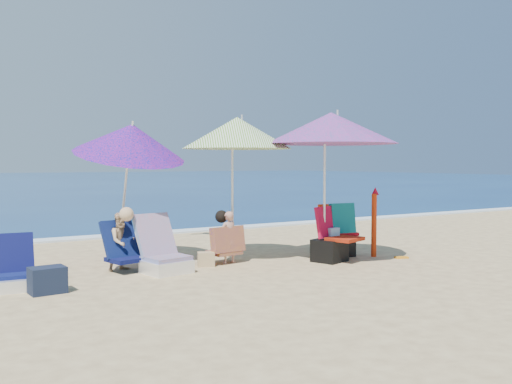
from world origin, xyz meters
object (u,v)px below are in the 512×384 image
umbrella_turquoise (331,128)px  umbrella_blue (131,140)px  camp_chair_left (331,245)px  camp_chair_right (338,237)px  furled_umbrella (374,219)px  person_left (122,241)px  umbrella_striped (237,133)px  chair_navy (15,275)px  chair_rainbow (164,257)px  person_center (227,238)px

umbrella_turquoise → umbrella_blue: size_ratio=1.16×
umbrella_turquoise → camp_chair_left: 1.83m
camp_chair_right → furled_umbrella: bearing=-35.6°
furled_umbrella → person_left: size_ratio=1.24×
umbrella_blue → camp_chair_left: (2.76, -1.40, -1.64)m
umbrella_turquoise → person_left: 3.60m
umbrella_striped → umbrella_blue: (-1.56, 0.53, -0.12)m
camp_chair_right → camp_chair_left: bearing=-140.7°
furled_umbrella → camp_chair_left: size_ratio=1.33×
camp_chair_left → camp_chair_right: size_ratio=0.96×
chair_navy → umbrella_turquoise: bearing=-6.5°
furled_umbrella → chair_rainbow: bearing=170.8°
camp_chair_left → camp_chair_right: (0.42, 0.34, 0.07)m
chair_navy → umbrella_striped: bearing=5.9°
umbrella_blue → person_center: size_ratio=2.83×
furled_umbrella → umbrella_blue: bearing=159.0°
chair_rainbow → camp_chair_left: (2.58, -0.55, 0.04)m
camp_chair_right → person_center: 1.93m
person_left → chair_rainbow: bearing=-43.5°
umbrella_turquoise → furled_umbrella: bearing=-1.0°
furled_umbrella → camp_chair_left: 0.98m
umbrella_turquoise → camp_chair_right: umbrella_turquoise is taller
person_left → camp_chair_right: bearing=-10.6°
chair_navy → person_center: size_ratio=0.83×
furled_umbrella → person_center: (-2.39, 0.70, -0.24)m
chair_navy → person_center: person_center is taller
person_center → chair_rainbow: bearing=-172.6°
furled_umbrella → camp_chair_right: furled_umbrella is taller
chair_navy → chair_rainbow: (1.97, 0.03, 0.04)m
umbrella_blue → camp_chair_right: umbrella_blue is taller
umbrella_turquoise → chair_rainbow: umbrella_turquoise is taller
umbrella_striped → chair_rainbow: size_ratio=2.78×
furled_umbrella → camp_chair_left: (-0.90, 0.01, -0.37)m
chair_rainbow → person_center: (1.10, 0.14, 0.18)m
chair_rainbow → person_left: size_ratio=0.89×
umbrella_striped → camp_chair_left: bearing=-35.8°
furled_umbrella → chair_rainbow: size_ratio=1.38×
umbrella_turquoise → umbrella_blue: (-2.75, 1.39, -0.19)m
chair_navy → chair_rainbow: chair_rainbow is taller
chair_navy → camp_chair_left: size_ratio=0.78×
camp_chair_left → camp_chair_right: 0.54m
chair_rainbow → person_center: size_ratio=1.02×
chair_rainbow → person_center: bearing=7.4°
umbrella_blue → camp_chair_left: bearing=-26.9°
umbrella_striped → person_left: (-1.84, 0.12, -1.60)m
umbrella_turquoise → furled_umbrella: umbrella_turquoise is taller
person_center → person_left: bearing=169.4°
chair_rainbow → person_center: 1.13m
umbrella_blue → furled_umbrella: umbrella_blue is taller
umbrella_blue → camp_chair_left: size_ratio=2.68×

